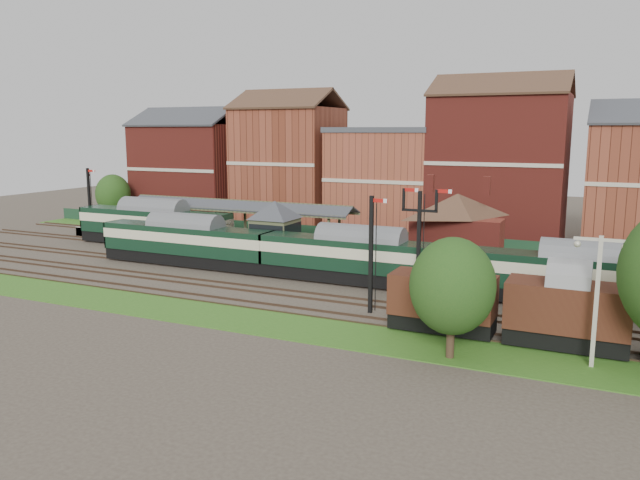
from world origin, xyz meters
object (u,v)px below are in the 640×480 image
at_px(goods_van_a, 443,298).
at_px(signal_box, 275,232).
at_px(semaphore_bracket, 419,238).
at_px(dmu_train, 361,257).
at_px(platform_railcar, 154,224).

bearing_deg(goods_van_a, signal_box, 146.39).
distance_m(semaphore_bracket, goods_van_a, 7.74).
height_order(semaphore_bracket, dmu_train, semaphore_bracket).
height_order(semaphore_bracket, goods_van_a, semaphore_bracket).
height_order(dmu_train, goods_van_a, dmu_train).
bearing_deg(platform_railcar, signal_box, -11.12).
distance_m(platform_railcar, goods_van_a, 38.24).
xyz_separation_m(semaphore_bracket, goods_van_a, (3.39, -6.50, -2.48)).
distance_m(dmu_train, goods_van_a, 12.63).
bearing_deg(semaphore_bracket, signal_box, 159.08).
xyz_separation_m(semaphore_bracket, dmu_train, (-5.47, 2.50, -2.32)).
height_order(semaphore_bracket, platform_railcar, semaphore_bracket).
relative_size(signal_box, dmu_train, 0.12).
xyz_separation_m(signal_box, semaphore_bracket, (15.04, -5.75, 1.44)).
distance_m(signal_box, dmu_train, 10.14).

